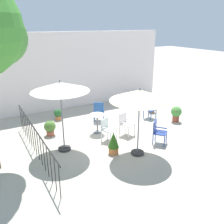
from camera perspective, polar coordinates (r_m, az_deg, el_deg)
name	(u,v)px	position (r m, az deg, el deg)	size (l,w,h in m)	color
ground_plane	(118,135)	(9.83, 1.31, -5.36)	(60.00, 60.00, 0.00)	#B1A899
villa_facade	(75,70)	(13.01, -8.57, 9.52)	(10.04, 0.30, 3.81)	white
terrace_railing	(35,137)	(8.51, -17.38, -5.44)	(0.03, 5.37, 1.01)	black
patio_umbrella_0	(60,88)	(8.11, -11.88, 5.52)	(1.90, 1.90, 2.48)	#2D2D2D
patio_umbrella_1	(140,96)	(7.76, 6.39, 3.70)	(1.92, 1.92, 2.30)	#2D2D2D
cafe_table_0	(97,120)	(9.86, -3.43, -1.92)	(0.61, 0.61, 0.78)	white
patio_chair_0	(108,128)	(9.23, -1.04, -3.66)	(0.61, 0.61, 0.85)	silver
patio_chair_1	(149,107)	(11.55, 8.43, 1.10)	(0.54, 0.56, 0.93)	#264C91
patio_chair_2	(126,122)	(9.68, 3.15, -2.43)	(0.57, 0.60, 0.89)	white
patio_chair_3	(99,110)	(11.05, -3.06, 0.41)	(0.62, 0.61, 0.91)	#255093
patio_chair_4	(158,131)	(9.15, 10.58, -4.26)	(0.61, 0.62, 0.87)	#334A9A
potted_plant_0	(50,127)	(10.00, -14.15, -3.46)	(0.45, 0.45, 0.60)	#B05940
potted_plant_1	(176,113)	(11.38, 14.58, -0.20)	(0.47, 0.47, 0.70)	#974331
potted_plant_2	(114,143)	(8.33, 0.35, -7.07)	(0.37, 0.37, 0.79)	#BD7039
potted_plant_3	(58,114)	(11.51, -12.40, -0.43)	(0.36, 0.36, 0.52)	#C6703F
potted_plant_4	(152,106)	(12.37, 9.19, 1.27)	(0.37, 0.37, 0.53)	#BF663A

